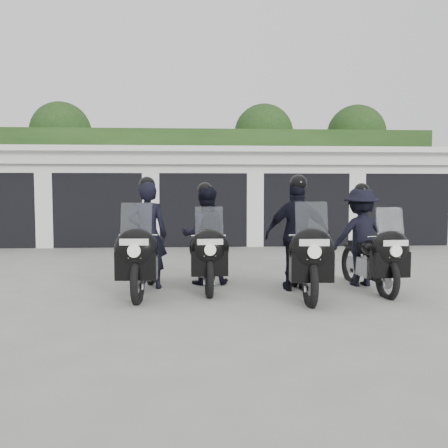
{
  "coord_description": "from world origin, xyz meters",
  "views": [
    {
      "loc": [
        -0.19,
        -8.65,
        1.67
      ],
      "look_at": [
        0.32,
        0.24,
        1.05
      ],
      "focal_mm": 38.0,
      "sensor_mm": 36.0,
      "label": 1
    }
  ],
  "objects": [
    {
      "name": "ground",
      "position": [
        0.0,
        0.0,
        0.0
      ],
      "size": [
        80.0,
        80.0,
        0.0
      ],
      "primitive_type": "plane",
      "color": "gray",
      "rests_on": "ground"
    },
    {
      "name": "police_bike_c",
      "position": [
        1.49,
        -1.02,
        0.85
      ],
      "size": [
        1.11,
        2.3,
        2.0
      ],
      "rotation": [
        0.0,
        0.0,
        -0.04
      ],
      "color": "black",
      "rests_on": "ground"
    },
    {
      "name": "police_bike_d",
      "position": [
        2.71,
        -0.65,
        0.8
      ],
      "size": [
        1.16,
        2.15,
        1.87
      ],
      "rotation": [
        0.0,
        0.0,
        0.08
      ],
      "color": "black",
      "rests_on": "ground"
    },
    {
      "name": "police_bike_a",
      "position": [
        -1.05,
        -0.83,
        0.78
      ],
      "size": [
        0.73,
        2.27,
        1.98
      ],
      "rotation": [
        0.0,
        0.0,
        -0.04
      ],
      "color": "black",
      "rests_on": "ground"
    },
    {
      "name": "police_bike_b",
      "position": [
        -0.04,
        -0.39,
        0.79
      ],
      "size": [
        0.88,
        2.16,
        1.88
      ],
      "rotation": [
        0.0,
        0.0,
        0.04
      ],
      "color": "black",
      "rests_on": "ground"
    },
    {
      "name": "garage_block",
      "position": [
        -0.0,
        8.06,
        1.42
      ],
      "size": [
        16.4,
        6.8,
        2.96
      ],
      "color": "silver",
      "rests_on": "ground"
    },
    {
      "name": "background_vegetation",
      "position": [
        0.37,
        12.92,
        2.77
      ],
      "size": [
        20.0,
        3.9,
        5.8
      ],
      "color": "#1A3513",
      "rests_on": "ground"
    }
  ]
}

